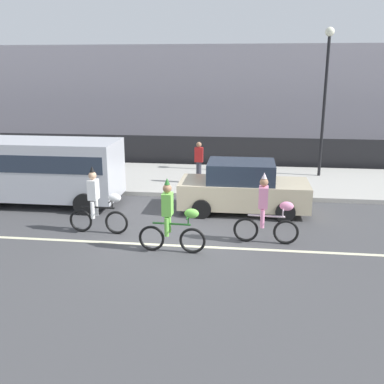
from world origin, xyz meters
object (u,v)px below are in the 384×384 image
parade_cyclist_pink (267,213)px  street_lamp_post (326,81)px  parade_cyclist_lime (172,220)px  pedestrian_onlooker (199,161)px  parade_cyclist_zebra (98,204)px  parked_car_beige (243,188)px  parked_van_silver (47,167)px

parade_cyclist_pink → street_lamp_post: street_lamp_post is taller
parade_cyclist_lime → street_lamp_post: 10.14m
parade_cyclist_lime → parade_cyclist_pink: bearing=20.9°
parade_cyclist_lime → parade_cyclist_pink: 2.53m
street_lamp_post → pedestrian_onlooker: bearing=-158.4°
parade_cyclist_zebra → parked_car_beige: (3.97, 2.49, -0.06)m
parade_cyclist_zebra → parked_van_silver: size_ratio=0.38×
parade_cyclist_pink → parked_car_beige: size_ratio=0.47×
parked_car_beige → street_lamp_post: (3.10, 4.78, 3.21)m
parade_cyclist_zebra → parade_cyclist_pink: (4.64, -0.18, 0.00)m
parked_van_silver → pedestrian_onlooker: (4.84, 2.84, -0.27)m
street_lamp_post → pedestrian_onlooker: (-4.84, -1.91, -2.97)m
parade_cyclist_zebra → parked_car_beige: 4.68m
parade_cyclist_pink → parked_car_beige: parade_cyclist_pink is taller
parade_cyclist_zebra → pedestrian_onlooker: size_ratio=1.19×
parked_van_silver → pedestrian_onlooker: size_ratio=3.09×
parade_cyclist_pink → pedestrian_onlooker: bearing=113.4°
parked_van_silver → parked_car_beige: size_ratio=1.22×
street_lamp_post → pedestrian_onlooker: size_ratio=3.62×
parade_cyclist_zebra → pedestrian_onlooker: parade_cyclist_zebra is taller
parked_van_silver → street_lamp_post: size_ratio=0.85×
parked_van_silver → parade_cyclist_lime: bearing=-36.5°
parade_cyclist_lime → street_lamp_post: street_lamp_post is taller
parade_cyclist_pink → parked_car_beige: 2.75m
parade_cyclist_lime → pedestrian_onlooker: size_ratio=1.19×
parade_cyclist_lime → parked_van_silver: parked_van_silver is taller
parade_cyclist_lime → pedestrian_onlooker: parade_cyclist_lime is taller
parade_cyclist_pink → parade_cyclist_lime: bearing=-159.1°
parked_van_silver → parked_car_beige: 6.59m
parade_cyclist_zebra → parked_car_beige: bearing=32.0°
parade_cyclist_lime → parked_car_beige: size_ratio=0.47×
parked_van_silver → parked_car_beige: parked_van_silver is taller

